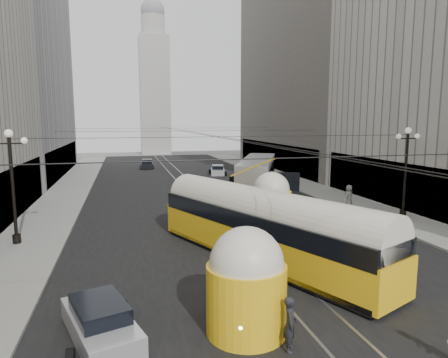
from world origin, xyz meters
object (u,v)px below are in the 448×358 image
streetcar (263,226)px  pedestrian_crossing_a (290,324)px  sedan_silver (100,322)px  city_bus (258,174)px  pedestrian_sidewalk_right (349,196)px

streetcar → pedestrian_crossing_a: (-1.87, -7.72, -0.93)m
streetcar → sedan_silver: size_ratio=3.53×
streetcar → pedestrian_crossing_a: bearing=-103.6°
city_bus → pedestrian_sidewalk_right: size_ratio=7.53×
streetcar → pedestrian_crossing_a: streetcar is taller
streetcar → pedestrian_sidewalk_right: streetcar is taller
sedan_silver → pedestrian_crossing_a: bearing=-20.2°
city_bus → pedestrian_sidewalk_right: bearing=-61.8°
pedestrian_crossing_a → pedestrian_sidewalk_right: (12.34, 17.03, 0.20)m
city_bus → sedan_silver: size_ratio=3.12×
pedestrian_crossing_a → sedan_silver: bearing=92.5°
streetcar → sedan_silver: 9.49m
streetcar → sedan_silver: (-7.53, -5.64, -1.21)m
sedan_silver → pedestrian_sidewalk_right: size_ratio=2.41×
city_bus → pedestrian_sidewalk_right: 9.85m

